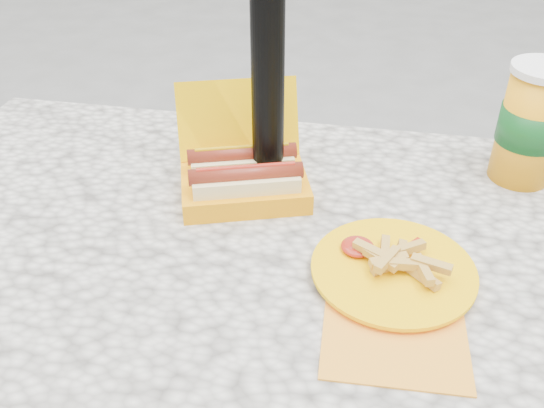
# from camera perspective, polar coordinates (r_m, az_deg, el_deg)

# --- Properties ---
(picnic_table) EXTENTS (1.20, 0.80, 0.75)m
(picnic_table) POSITION_cam_1_polar(r_m,az_deg,el_deg) (0.96, -2.13, -9.13)
(picnic_table) COLOR beige
(picnic_table) RESTS_ON ground
(hotdog_box) EXTENTS (0.25, 0.24, 0.16)m
(hotdog_box) POSITION_cam_1_polar(r_m,az_deg,el_deg) (0.97, -2.65, 2.70)
(hotdog_box) COLOR #FFBB00
(hotdog_box) RESTS_ON picnic_table
(fries_plate) EXTENTS (0.22, 0.31, 0.04)m
(fries_plate) POSITION_cam_1_polar(r_m,az_deg,el_deg) (0.84, 11.29, -6.42)
(fries_plate) COLOR orange
(fries_plate) RESTS_ON picnic_table
(soda_cup) EXTENTS (0.11, 0.11, 0.20)m
(soda_cup) POSITION_cam_1_polar(r_m,az_deg,el_deg) (1.07, 23.23, 6.92)
(soda_cup) COLOR #FFA211
(soda_cup) RESTS_ON picnic_table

